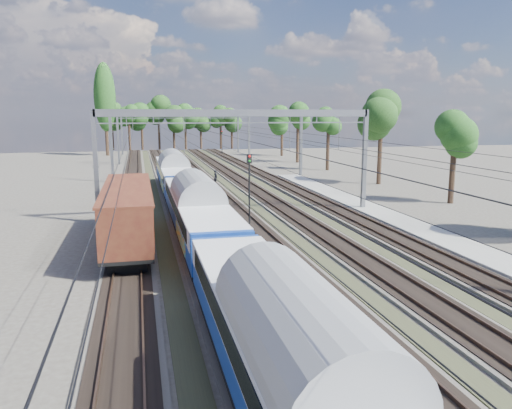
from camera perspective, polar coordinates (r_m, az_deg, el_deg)
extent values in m
cube|color=#47423A|center=(56.83, -13.93, 1.36)|extent=(3.00, 130.00, 0.15)
cube|color=black|center=(56.81, -13.94, 1.45)|extent=(2.50, 130.00, 0.06)
cube|color=#473326|center=(56.81, -14.67, 1.52)|extent=(0.08, 130.00, 0.14)
cube|color=#473326|center=(56.79, -13.21, 1.58)|extent=(0.08, 130.00, 0.14)
cube|color=#47423A|center=(56.94, -9.40, 1.54)|extent=(3.00, 130.00, 0.15)
cube|color=black|center=(56.92, -9.40, 1.63)|extent=(2.50, 130.00, 0.06)
cube|color=#473326|center=(56.87, -10.13, 1.70)|extent=(0.08, 130.00, 0.14)
cube|color=#473326|center=(56.96, -8.69, 1.76)|extent=(0.08, 130.00, 0.14)
cube|color=#47423A|center=(57.40, -4.92, 1.71)|extent=(3.00, 130.00, 0.15)
cube|color=black|center=(57.39, -4.92, 1.80)|extent=(2.50, 130.00, 0.06)
cube|color=#473326|center=(57.27, -5.63, 1.88)|extent=(0.08, 130.00, 0.14)
cube|color=#473326|center=(57.48, -4.21, 1.93)|extent=(0.08, 130.00, 0.14)
cube|color=#47423A|center=(58.21, -0.53, 1.87)|extent=(3.00, 130.00, 0.15)
cube|color=black|center=(58.20, -0.53, 1.96)|extent=(2.50, 130.00, 0.06)
cube|color=#473326|center=(58.03, -1.22, 2.04)|extent=(0.08, 130.00, 0.14)
cube|color=#473326|center=(58.34, 0.16, 2.08)|extent=(0.08, 130.00, 0.14)
cube|color=#47423A|center=(59.35, 3.72, 2.01)|extent=(3.00, 130.00, 0.15)
cube|color=black|center=(59.34, 3.72, 2.10)|extent=(2.50, 130.00, 0.06)
cube|color=#473326|center=(59.12, 3.05, 2.18)|extent=(0.08, 130.00, 0.14)
cube|color=#473326|center=(59.54, 4.38, 2.22)|extent=(0.08, 130.00, 0.14)
cube|color=#343222|center=(56.84, -11.66, 1.40)|extent=(1.10, 130.00, 0.05)
cube|color=#343222|center=(57.13, -7.15, 1.58)|extent=(1.10, 130.00, 0.05)
cube|color=#343222|center=(57.77, -2.71, 1.74)|extent=(1.10, 130.00, 0.05)
cube|color=#343222|center=(58.75, 1.61, 1.89)|extent=(1.10, 130.00, 0.05)
cube|color=gray|center=(38.08, 19.17, -3.14)|extent=(3.00, 70.00, 0.30)
cube|color=slate|center=(41.51, -17.83, 4.11)|extent=(0.35, 0.35, 9.00)
cube|color=slate|center=(45.81, 12.28, 4.91)|extent=(0.35, 0.35, 9.00)
cube|color=slate|center=(41.97, -2.06, 10.41)|extent=(23.00, 0.35, 0.60)
cube|color=slate|center=(89.33, -15.49, 7.30)|extent=(0.35, 0.35, 9.00)
cube|color=slate|center=(91.40, -0.81, 7.73)|extent=(0.35, 0.35, 9.00)
cube|color=slate|center=(89.54, -8.14, 10.27)|extent=(23.00, 0.35, 0.60)
cube|color=slate|center=(66.40, -16.18, 6.13)|extent=(0.35, 0.35, 8.50)
cube|color=slate|center=(111.31, -15.08, 7.72)|extent=(0.35, 0.35, 8.50)
cube|color=slate|center=(69.85, 5.15, 6.69)|extent=(0.35, 0.35, 8.50)
cube|color=slate|center=(113.40, -2.08, 8.11)|extent=(0.35, 0.35, 8.50)
cylinder|color=black|center=(56.26, -14.17, 6.82)|extent=(0.03, 130.00, 0.03)
cylinder|color=black|center=(56.21, -14.22, 7.94)|extent=(0.03, 130.00, 0.03)
cylinder|color=black|center=(56.38, -9.56, 7.00)|extent=(0.03, 130.00, 0.03)
cylinder|color=black|center=(56.33, -9.60, 8.11)|extent=(0.03, 130.00, 0.03)
cylinder|color=black|center=(56.84, -5.00, 7.13)|extent=(0.03, 130.00, 0.03)
cylinder|color=black|center=(56.79, -5.02, 8.23)|extent=(0.03, 130.00, 0.03)
cylinder|color=black|center=(57.66, -0.54, 7.21)|extent=(0.03, 130.00, 0.03)
cylinder|color=black|center=(57.61, -0.54, 8.30)|extent=(0.03, 130.00, 0.03)
cylinder|color=black|center=(58.81, 3.78, 7.25)|extent=(0.03, 130.00, 0.03)
cylinder|color=black|center=(58.77, 3.79, 8.32)|extent=(0.03, 130.00, 0.03)
cylinder|color=black|center=(125.21, -16.07, 7.40)|extent=(0.56, 0.56, 6.19)
sphere|color=#1B3B15|center=(125.09, -16.18, 9.66)|extent=(5.25, 5.25, 5.25)
cylinder|color=black|center=(124.39, -14.49, 7.59)|extent=(0.56, 0.56, 6.79)
sphere|color=#1B3B15|center=(124.28, -14.60, 10.09)|extent=(4.06, 4.06, 4.06)
cylinder|color=black|center=(121.70, -12.77, 7.42)|extent=(0.56, 0.56, 5.97)
sphere|color=#1B3B15|center=(121.57, -12.86, 9.67)|extent=(4.95, 4.95, 4.95)
cylinder|color=black|center=(122.26, -11.12, 7.70)|extent=(0.56, 0.56, 6.87)
sphere|color=#1B3B15|center=(122.15, -11.21, 10.28)|extent=(4.14, 4.14, 4.14)
cylinder|color=black|center=(121.94, -9.19, 7.79)|extent=(0.56, 0.56, 7.01)
sphere|color=#1B3B15|center=(121.83, -9.26, 10.42)|extent=(3.89, 3.89, 3.89)
cylinder|color=black|center=(122.97, -7.35, 7.65)|extent=(0.56, 0.56, 6.13)
sphere|color=#1B3B15|center=(122.84, -7.40, 9.93)|extent=(4.90, 4.90, 4.90)
cylinder|color=black|center=(125.94, -5.82, 7.68)|extent=(0.56, 0.56, 5.85)
sphere|color=#1B3B15|center=(125.82, -5.86, 9.81)|extent=(3.87, 3.87, 3.87)
cylinder|color=black|center=(126.26, -4.62, 7.77)|extent=(0.56, 0.56, 6.12)
sphere|color=#1B3B15|center=(126.14, -4.65, 9.99)|extent=(4.86, 4.86, 4.86)
cylinder|color=black|center=(123.73, -2.31, 7.93)|extent=(0.56, 0.56, 6.93)
sphere|color=#1B3B15|center=(123.62, -2.33, 10.49)|extent=(4.42, 4.42, 4.42)
cylinder|color=black|center=(52.25, 20.47, 3.55)|extent=(0.56, 0.56, 6.13)
sphere|color=#1B3B15|center=(51.95, 20.82, 8.93)|extent=(4.85, 4.85, 4.85)
cylinder|color=black|center=(66.35, 13.29, 5.15)|extent=(0.56, 0.56, 5.94)
sphere|color=#1B3B15|center=(66.11, 13.46, 9.26)|extent=(3.67, 3.67, 3.67)
cylinder|color=black|center=(78.52, 7.69, 5.82)|extent=(0.56, 0.56, 5.19)
sphere|color=#1B3B15|center=(78.31, 7.77, 8.85)|extent=(4.80, 4.80, 4.80)
cylinder|color=black|center=(88.37, 6.11, 6.81)|extent=(0.56, 0.56, 6.61)
sphere|color=#1B3B15|center=(88.21, 6.18, 10.24)|extent=(4.00, 4.00, 4.00)
cylinder|color=black|center=(103.26, 2.91, 6.96)|extent=(0.56, 0.56, 5.18)
sphere|color=#1B3B15|center=(103.10, 2.93, 9.26)|extent=(4.11, 4.11, 4.11)
cylinder|color=black|center=(109.36, -16.80, 9.56)|extent=(0.70, 0.70, 16.00)
ellipsoid|color=#204818|center=(109.41, -16.91, 11.66)|extent=(4.40, 4.40, 14.08)
cube|color=black|center=(20.39, -1.87, -12.94)|extent=(2.14, 3.21, 0.85)
cube|color=navy|center=(13.18, 4.89, -19.03)|extent=(2.99, 21.37, 2.03)
cube|color=silver|center=(12.92, 4.93, -16.96)|extent=(3.08, 20.52, 1.02)
cube|color=black|center=(13.44, 11.48, -16.00)|extent=(0.04, 18.17, 0.75)
cylinder|color=#919497|center=(12.71, 4.97, -15.03)|extent=(3.04, 21.37, 3.04)
cube|color=black|center=(26.88, -4.85, -7.14)|extent=(2.14, 3.21, 0.85)
cube|color=black|center=(41.30, -7.90, -1.01)|extent=(2.14, 3.21, 0.85)
cube|color=navy|center=(33.69, -6.76, -0.78)|extent=(2.99, 21.37, 2.03)
cube|color=silver|center=(33.59, -6.78, 0.11)|extent=(3.08, 20.52, 1.02)
cube|color=black|center=(33.80, -4.17, 0.22)|extent=(0.04, 18.17, 0.75)
cube|color=orange|center=(29.25, -5.68, -3.54)|extent=(3.10, 5.98, 0.75)
cylinder|color=#919497|center=(33.51, -6.80, 0.92)|extent=(3.04, 21.37, 3.04)
cube|color=black|center=(48.18, -8.69, 0.59)|extent=(2.14, 3.21, 0.85)
cube|color=black|center=(62.94, -9.80, 2.83)|extent=(2.14, 3.21, 0.85)
cube|color=navy|center=(55.34, -9.37, 3.50)|extent=(2.99, 21.37, 2.03)
cube|color=silver|center=(55.28, -9.39, 4.05)|extent=(3.08, 20.52, 1.02)
cube|color=black|center=(55.40, -7.78, 4.11)|extent=(0.04, 18.17, 0.75)
cube|color=orange|center=(50.75, -8.98, 2.29)|extent=(3.10, 5.98, 0.75)
cylinder|color=#919497|center=(55.23, -9.40, 4.55)|extent=(3.04, 21.37, 3.04)
cube|color=black|center=(29.11, -14.45, -6.19)|extent=(2.11, 2.75, 0.74)
cube|color=black|center=(39.16, -14.18, -1.94)|extent=(2.11, 2.75, 0.74)
cube|color=black|center=(34.00, -14.33, -2.98)|extent=(2.85, 14.80, 0.21)
cube|color=#491B13|center=(33.70, -14.44, -0.53)|extent=(2.85, 14.80, 2.75)
cube|color=#491B13|center=(33.47, -14.55, 1.87)|extent=(3.07, 14.80, 0.13)
imported|color=black|center=(63.16, -4.64, 3.19)|extent=(0.60, 0.71, 1.64)
cylinder|color=black|center=(38.27, -0.76, 1.05)|extent=(0.14, 0.14, 4.94)
cube|color=black|center=(37.91, -0.77, 5.25)|extent=(0.37, 0.26, 0.69)
sphere|color=red|center=(37.77, -0.73, 5.53)|extent=(0.16, 0.16, 0.16)
sphere|color=#0C9919|center=(37.80, -0.73, 5.01)|extent=(0.16, 0.16, 0.16)
cylinder|color=black|center=(108.12, -3.91, 6.90)|extent=(0.12, 0.12, 4.43)
cube|color=black|center=(108.00, -3.93, 8.24)|extent=(0.35, 0.27, 0.62)
sphere|color=red|center=(107.88, -3.92, 8.33)|extent=(0.14, 0.14, 0.14)
sphere|color=#0C9919|center=(107.89, -3.92, 8.17)|extent=(0.14, 0.14, 0.14)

